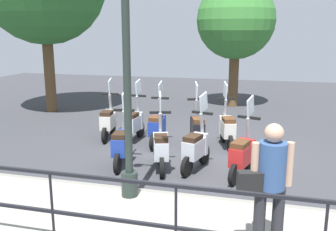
# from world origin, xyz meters

# --- Properties ---
(ground_plane) EXTENTS (28.00, 28.00, 0.00)m
(ground_plane) POSITION_xyz_m (0.00, 0.00, 0.00)
(ground_plane) COLOR #38383D
(promenade_walkway) EXTENTS (2.20, 20.00, 0.15)m
(promenade_walkway) POSITION_xyz_m (-3.15, 0.00, 0.07)
(promenade_walkway) COLOR gray
(promenade_walkway) RESTS_ON ground_plane
(fence_railing) EXTENTS (0.04, 16.03, 1.07)m
(fence_railing) POSITION_xyz_m (-4.20, 0.00, 0.90)
(fence_railing) COLOR black
(fence_railing) RESTS_ON promenade_walkway
(lamp_post_near) EXTENTS (0.26, 0.90, 4.03)m
(lamp_post_near) POSITION_xyz_m (-2.40, 0.46, 1.93)
(lamp_post_near) COLOR #232D28
(lamp_post_near) RESTS_ON promenade_walkway
(pedestrian_with_bag) EXTENTS (0.42, 0.63, 1.59)m
(pedestrian_with_bag) POSITION_xyz_m (-3.47, -1.66, 1.08)
(pedestrian_with_bag) COLOR #28282D
(pedestrian_with_bag) RESTS_ON promenade_walkway
(tree_distant) EXTENTS (2.79, 2.79, 4.52)m
(tree_distant) POSITION_xyz_m (6.21, -0.43, 3.10)
(tree_distant) COLOR brown
(tree_distant) RESTS_ON ground_plane
(scooter_near_0) EXTENTS (1.20, 0.54, 1.54)m
(scooter_near_0) POSITION_xyz_m (-0.82, -1.22, 0.48)
(scooter_near_0) COLOR black
(scooter_near_0) RESTS_ON ground_plane
(scooter_near_1) EXTENTS (1.21, 0.52, 1.54)m
(scooter_near_1) POSITION_xyz_m (-0.63, -0.29, 0.48)
(scooter_near_1) COLOR black
(scooter_near_1) RESTS_ON ground_plane
(scooter_near_2) EXTENTS (1.20, 0.55, 1.54)m
(scooter_near_2) POSITION_xyz_m (-0.81, 0.39, 0.48)
(scooter_near_2) COLOR black
(scooter_near_2) RESTS_ON ground_plane
(scooter_near_3) EXTENTS (1.23, 0.45, 1.54)m
(scooter_near_3) POSITION_xyz_m (-0.80, 1.22, 0.48)
(scooter_near_3) COLOR black
(scooter_near_3) RESTS_ON ground_plane
(scooter_far_0) EXTENTS (1.20, 0.55, 1.54)m
(scooter_far_0) POSITION_xyz_m (1.06, -0.74, 0.48)
(scooter_far_0) COLOR black
(scooter_far_0) RESTS_ON ground_plane
(scooter_far_1) EXTENTS (1.20, 0.54, 1.54)m
(scooter_far_1) POSITION_xyz_m (0.85, -0.06, 0.48)
(scooter_far_1) COLOR black
(scooter_far_1) RESTS_ON ground_plane
(scooter_far_2) EXTENTS (1.23, 0.44, 1.54)m
(scooter_far_2) POSITION_xyz_m (0.78, 0.92, 0.48)
(scooter_far_2) COLOR black
(scooter_far_2) RESTS_ON ground_plane
(scooter_far_3) EXTENTS (1.23, 0.44, 1.54)m
(scooter_far_3) POSITION_xyz_m (0.95, 1.58, 0.48)
(scooter_far_3) COLOR black
(scooter_far_3) RESTS_ON ground_plane
(scooter_far_4) EXTENTS (1.23, 0.47, 1.54)m
(scooter_far_4) POSITION_xyz_m (1.01, 2.30, 0.48)
(scooter_far_4) COLOR black
(scooter_far_4) RESTS_ON ground_plane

